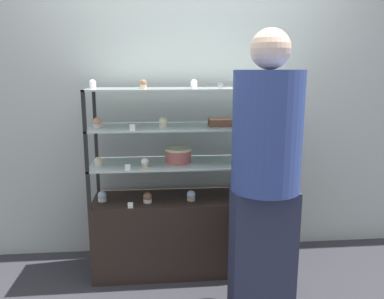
{
  "coord_description": "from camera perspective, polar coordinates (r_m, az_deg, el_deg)",
  "views": [
    {
      "loc": [
        -0.26,
        -2.7,
        1.5
      ],
      "look_at": [
        0.0,
        0.0,
        0.95
      ],
      "focal_mm": 35.0,
      "sensor_mm": 36.0,
      "label": 1
    }
  ],
  "objects": [
    {
      "name": "sheet_cake_frosted",
      "position": [
        2.74,
        5.05,
        4.23
      ],
      "size": [
        0.24,
        0.14,
        0.06
      ],
      "color": "brown",
      "rests_on": "display_riser_middle"
    },
    {
      "name": "price_tag_3",
      "position": [
        2.54,
        4.36,
        9.65
      ],
      "size": [
        0.04,
        0.0,
        0.04
      ],
      "color": "white",
      "rests_on": "display_riser_upper"
    },
    {
      "name": "cupcake_16",
      "position": [
        2.75,
        14.67,
        9.64
      ],
      "size": [
        0.05,
        0.05,
        0.06
      ],
      "color": "beige",
      "rests_on": "display_riser_upper"
    },
    {
      "name": "cupcake_4",
      "position": [
        2.92,
        13.69,
        -6.51
      ],
      "size": [
        0.06,
        0.06,
        0.08
      ],
      "color": "white",
      "rests_on": "display_base"
    },
    {
      "name": "layer_cake_centerpiece",
      "position": [
        2.78,
        -2.11,
        -0.86
      ],
      "size": [
        0.2,
        0.2,
        0.11
      ],
      "color": "#C66660",
      "rests_on": "display_riser_lower"
    },
    {
      "name": "display_riser_upper",
      "position": [
        2.72,
        0.0,
        9.02
      ],
      "size": [
        1.48,
        0.45,
        0.27
      ],
      "color": "black",
      "rests_on": "display_riser_middle"
    },
    {
      "name": "cupcake_6",
      "position": [
        2.66,
        -7.21,
        -2.01
      ],
      "size": [
        0.05,
        0.05,
        0.07
      ],
      "color": "#CCB28C",
      "rests_on": "display_riser_lower"
    },
    {
      "name": "price_tag_1",
      "position": [
        2.58,
        -9.78,
        -2.69
      ],
      "size": [
        0.04,
        0.0,
        0.04
      ],
      "color": "white",
      "rests_on": "display_riser_lower"
    },
    {
      "name": "display_riser_lower",
      "position": [
        2.79,
        0.0,
        -2.23
      ],
      "size": [
        1.48,
        0.45,
        0.27
      ],
      "color": "black",
      "rests_on": "display_base"
    },
    {
      "name": "cupcake_15",
      "position": [
        2.71,
        7.74,
        9.89
      ],
      "size": [
        0.05,
        0.05,
        0.06
      ],
      "color": "white",
      "rests_on": "display_riser_upper"
    },
    {
      "name": "cupcake_9",
      "position": [
        2.71,
        -14.22,
        3.95
      ],
      "size": [
        0.06,
        0.06,
        0.07
      ],
      "color": "beige",
      "rests_on": "display_riser_middle"
    },
    {
      "name": "cupcake_14",
      "position": [
        2.66,
        0.29,
        9.95
      ],
      "size": [
        0.05,
        0.05,
        0.06
      ],
      "color": "white",
      "rests_on": "display_riser_upper"
    },
    {
      "name": "cupcake_11",
      "position": [
        2.79,
        14.6,
        4.15
      ],
      "size": [
        0.06,
        0.06,
        0.07
      ],
      "color": "beige",
      "rests_on": "display_riser_middle"
    },
    {
      "name": "cupcake_10",
      "position": [
        2.67,
        -4.45,
        4.15
      ],
      "size": [
        0.06,
        0.06,
        0.07
      ],
      "color": "beige",
      "rests_on": "display_riser_middle"
    },
    {
      "name": "cupcake_2",
      "position": [
        2.78,
        -0.14,
        -7.06
      ],
      "size": [
        0.06,
        0.06,
        0.08
      ],
      "color": "#CCB28C",
      "rests_on": "display_base"
    },
    {
      "name": "display_base",
      "position": [
        2.97,
        0.0,
        -12.5
      ],
      "size": [
        1.48,
        0.45,
        0.58
      ],
      "color": "black",
      "rests_on": "ground_plane"
    },
    {
      "name": "cupcake_13",
      "position": [
        2.62,
        -7.42,
        9.84
      ],
      "size": [
        0.05,
        0.05,
        0.06
      ],
      "color": "#CCB28C",
      "rests_on": "display_riser_upper"
    },
    {
      "name": "cupcake_5",
      "position": [
        2.75,
        -14.08,
        -1.8
      ],
      "size": [
        0.05,
        0.05,
        0.07
      ],
      "color": "white",
      "rests_on": "display_riser_lower"
    },
    {
      "name": "cupcake_8",
      "position": [
        2.88,
        13.87,
        -1.18
      ],
      "size": [
        0.05,
        0.05,
        0.07
      ],
      "color": "white",
      "rests_on": "display_riser_lower"
    },
    {
      "name": "price_tag_0",
      "position": [
        2.66,
        -9.37,
        -8.38
      ],
      "size": [
        0.04,
        0.0,
        0.04
      ],
      "color": "white",
      "rests_on": "display_base"
    },
    {
      "name": "cupcake_1",
      "position": [
        2.76,
        -6.79,
        -7.31
      ],
      "size": [
        0.06,
        0.06,
        0.08
      ],
      "color": "white",
      "rests_on": "display_base"
    },
    {
      "name": "cupcake_0",
      "position": [
        2.84,
        -13.53,
        -6.98
      ],
      "size": [
        0.06,
        0.06,
        0.08
      ],
      "color": "white",
      "rests_on": "display_base"
    },
    {
      "name": "ground_plane",
      "position": [
        3.1,
        0.0,
        -17.37
      ],
      "size": [
        20.0,
        20.0,
        0.0
      ],
      "primitive_type": "plane",
      "color": "#2D2D33"
    },
    {
      "name": "display_riser_middle",
      "position": [
        2.74,
        0.0,
        3.31
      ],
      "size": [
        1.48,
        0.45,
        0.27
      ],
      "color": "black",
      "rests_on": "display_riser_lower"
    },
    {
      "name": "cupcake_12",
      "position": [
        2.67,
        -14.9,
        9.58
      ],
      "size": [
        0.05,
        0.05,
        0.06
      ],
      "color": "white",
      "rests_on": "display_riser_upper"
    },
    {
      "name": "customer_figure",
      "position": [
        2.27,
        11.14,
        -3.1
      ],
      "size": [
        0.41,
        0.41,
        1.75
      ],
      "color": "#282D47",
      "rests_on": "ground_plane"
    },
    {
      "name": "price_tag_2",
      "position": [
        2.53,
        -9.07,
        3.32
      ],
      "size": [
        0.04,
        0.0,
        0.04
      ],
      "color": "white",
      "rests_on": "display_riser_middle"
    },
    {
      "name": "cupcake_7",
      "position": [
        2.75,
        7.3,
        -1.55
      ],
      "size": [
        0.05,
        0.05,
        0.07
      ],
      "color": "white",
      "rests_on": "display_riser_lower"
    },
    {
      "name": "back_wall",
      "position": [
        3.09,
        -0.65,
        7.84
      ],
      "size": [
        8.0,
        0.05,
        2.6
      ],
      "color": "#A8B2AD",
      "rests_on": "ground_plane"
    },
    {
      "name": "cupcake_3",
      "position": [
        2.82,
        7.19,
        -6.9
      ],
      "size": [
        0.06,
        0.06,
        0.08
      ],
      "color": "beige",
      "rests_on": "display_base"
    }
  ]
}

